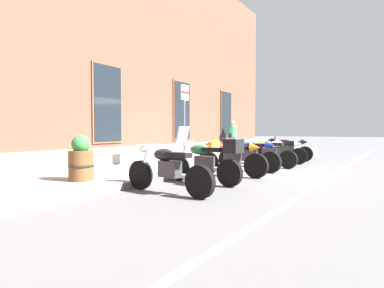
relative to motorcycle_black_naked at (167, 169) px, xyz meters
The scene contains 14 objects.
ground_plane 4.27m from the motorcycle_black_naked, 13.16° to the left, with size 140.00×140.00×0.00m, color #4C4C4F.
sidewalk 4.85m from the motorcycle_black_naked, 31.25° to the left, with size 26.40×3.08×0.14m, color slate.
lane_stripe 4.72m from the motorcycle_black_naked, 28.41° to the right, with size 26.40×0.12×0.01m, color silver.
brick_pub_facade 9.48m from the motorcycle_black_naked, 61.58° to the left, with size 20.40×7.28×8.60m.
motorcycle_black_naked is the anchor object (origin of this frame).
motorcycle_green_touring 1.39m from the motorcycle_black_naked, ahead, with size 0.62×2.07×1.34m.
motorcycle_orange_sport 2.87m from the motorcycle_black_naked, ahead, with size 0.62×2.10×1.02m.
motorcycle_blue_sport 4.19m from the motorcycle_black_naked, ahead, with size 0.62×2.15×1.04m.
motorcycle_yellow_naked 5.45m from the motorcycle_black_naked, ahead, with size 0.62×2.00×0.97m.
motorcycle_white_sport 6.86m from the motorcycle_black_naked, ahead, with size 0.62×2.01×0.98m.
motorcycle_black_sport 8.17m from the motorcycle_black_naked, ahead, with size 0.62×2.03×1.01m.
pedestrian_striped_shirt 10.58m from the motorcycle_black_naked, 19.27° to the left, with size 0.66×0.22×1.63m.
parking_sign 3.57m from the motorcycle_black_naked, 29.02° to the left, with size 0.36×0.07×2.48m.
barrel_planter 2.06m from the motorcycle_black_naked, 102.94° to the left, with size 0.56×0.56×0.99m.
Camera 1 is at (-8.99, -4.76, 1.21)m, focal length 29.66 mm.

